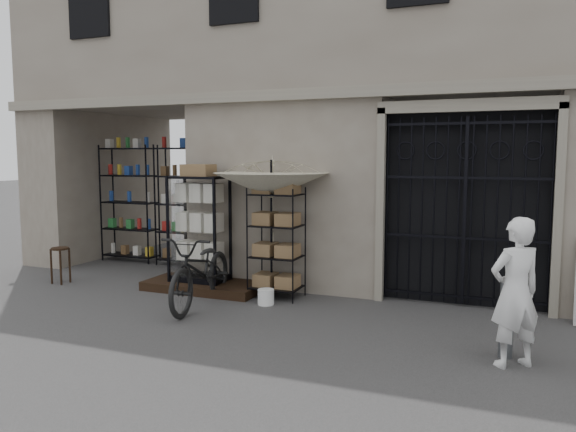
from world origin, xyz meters
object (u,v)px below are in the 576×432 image
at_px(white_bucket, 266,297).
at_px(steel_bollard, 506,320).
at_px(wooden_stool, 60,264).
at_px(display_cabinet, 199,234).
at_px(bicycle, 203,306).
at_px(shopkeeper, 512,366).
at_px(market_umbrella, 271,179).
at_px(wire_rack, 277,244).

relative_size(white_bucket, steel_bollard, 0.29).
bearing_deg(wooden_stool, display_cabinet, 11.91).
distance_m(bicycle, shopkeeper, 4.48).
xyz_separation_m(market_umbrella, wooden_stool, (-3.84, -0.64, -1.57)).
xyz_separation_m(white_bucket, steel_bollard, (3.45, -1.04, 0.31)).
height_order(display_cabinet, shopkeeper, display_cabinet).
relative_size(wooden_stool, steel_bollard, 0.74).
distance_m(wooden_stool, shopkeeper, 7.64).
bearing_deg(display_cabinet, wire_rack, 1.85).
distance_m(wire_rack, white_bucket, 0.89).
xyz_separation_m(display_cabinet, wire_rack, (1.43, -0.01, -0.08)).
height_order(display_cabinet, wire_rack, display_cabinet).
bearing_deg(shopkeeper, steel_bollard, -109.38).
bearing_deg(shopkeeper, display_cabinet, -56.12).
relative_size(wooden_stool, shopkeeper, 0.39).
bearing_deg(bicycle, steel_bollard, -15.84).
relative_size(market_umbrella, shopkeeper, 1.62).
relative_size(wire_rack, shopkeeper, 1.08).
relative_size(wire_rack, white_bucket, 7.11).
distance_m(market_umbrella, steel_bollard, 4.22).
relative_size(bicycle, steel_bollard, 2.43).
height_order(bicycle, wooden_stool, bicycle).
bearing_deg(wooden_stool, market_umbrella, 9.49).
height_order(wooden_stool, shopkeeper, wooden_stool).
bearing_deg(wire_rack, white_bucket, -83.19).
xyz_separation_m(bicycle, shopkeeper, (4.40, -0.87, 0.00)).
height_order(wire_rack, white_bucket, wire_rack).
xyz_separation_m(wire_rack, wooden_stool, (-3.98, -0.53, -0.53)).
distance_m(market_umbrella, bicycle, 2.27).
xyz_separation_m(wire_rack, white_bucket, (0.02, -0.48, -0.75)).
bearing_deg(wire_rack, shopkeeper, -22.60).
xyz_separation_m(white_bucket, wooden_stool, (-4.00, -0.05, 0.22)).
height_order(white_bucket, steel_bollard, steel_bollard).
distance_m(display_cabinet, bicycle, 1.43).
relative_size(white_bucket, wooden_stool, 0.39).
distance_m(white_bucket, shopkeeper, 3.76).
bearing_deg(white_bucket, market_umbrella, 105.51).
xyz_separation_m(market_umbrella, white_bucket, (0.16, -0.59, -1.79)).
bearing_deg(shopkeeper, white_bucket, -56.62).
bearing_deg(display_cabinet, market_umbrella, 6.70).
xyz_separation_m(market_umbrella, bicycle, (-0.71, -1.01, -1.91)).
height_order(market_umbrella, shopkeeper, market_umbrella).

